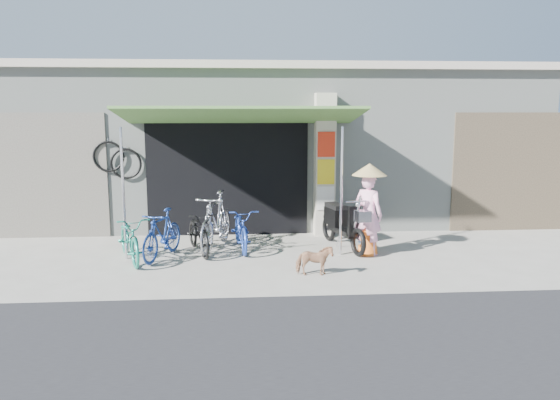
{
  "coord_description": "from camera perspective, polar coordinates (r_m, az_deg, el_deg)",
  "views": [
    {
      "loc": [
        -0.93,
        -8.96,
        2.64
      ],
      "look_at": [
        -0.2,
        1.0,
        1.0
      ],
      "focal_mm": 35.0,
      "sensor_mm": 36.0,
      "label": 1
    }
  ],
  "objects": [
    {
      "name": "awning",
      "position": [
        10.59,
        -4.1,
        8.62
      ],
      "size": [
        4.6,
        1.88,
        2.72
      ],
      "color": "#446F32",
      "rests_on": "ground"
    },
    {
      "name": "street_dog",
      "position": [
        8.87,
        3.61,
        -6.32
      ],
      "size": [
        0.6,
        0.29,
        0.5
      ],
      "primitive_type": "imported",
      "rotation": [
        0.0,
        0.0,
        1.54
      ],
      "color": "#9F6E54",
      "rests_on": "ground"
    },
    {
      "name": "bike_silver",
      "position": [
        10.51,
        -6.7,
        -2.2
      ],
      "size": [
        0.98,
        1.91,
        1.1
      ],
      "primitive_type": "imported",
      "rotation": [
        0.0,
        0.0,
        -0.26
      ],
      "color": "silver",
      "rests_on": "ground"
    },
    {
      "name": "bicycle_shop",
      "position": [
        14.11,
        -0.42,
        6.06
      ],
      "size": [
        12.3,
        5.3,
        3.66
      ],
      "color": "#A8AEA6",
      "rests_on": "ground"
    },
    {
      "name": "moped",
      "position": [
        10.65,
        6.49,
        -2.49
      ],
      "size": [
        0.7,
        1.8,
        1.04
      ],
      "rotation": [
        0.0,
        0.0,
        0.26
      ],
      "color": "black",
      "rests_on": "ground"
    },
    {
      "name": "bike_navy",
      "position": [
        10.49,
        -4.06,
        -2.96
      ],
      "size": [
        0.73,
        1.62,
        0.82
      ],
      "primitive_type": "imported",
      "rotation": [
        0.0,
        0.0,
        0.12
      ],
      "color": "#22409E",
      "rests_on": "ground"
    },
    {
      "name": "neighbour_right",
      "position": [
        13.05,
        22.89,
        2.7
      ],
      "size": [
        2.6,
        0.06,
        2.6
      ],
      "primitive_type": "cube",
      "color": "brown",
      "rests_on": "ground"
    },
    {
      "name": "bike_black",
      "position": [
        10.33,
        -8.46,
        -3.3
      ],
      "size": [
        0.96,
        1.61,
        0.8
      ],
      "primitive_type": "imported",
      "rotation": [
        0.0,
        0.0,
        0.3
      ],
      "color": "black",
      "rests_on": "ground"
    },
    {
      "name": "neighbour_left",
      "position": [
        12.32,
        -23.47,
        2.31
      ],
      "size": [
        2.6,
        0.06,
        2.6
      ],
      "primitive_type": "cube",
      "color": "#6B665B",
      "rests_on": "ground"
    },
    {
      "name": "nun",
      "position": [
        10.14,
        9.23,
        -1.0
      ],
      "size": [
        0.65,
        0.64,
        1.7
      ],
      "rotation": [
        0.0,
        0.0,
        2.38
      ],
      "color": "#FFABD0",
      "rests_on": "ground"
    },
    {
      "name": "ground",
      "position": [
        9.39,
        1.67,
        -7.01
      ],
      "size": [
        80.0,
        80.0,
        0.0
      ],
      "primitive_type": "plane",
      "color": "gray",
      "rests_on": "ground"
    },
    {
      "name": "bike_blue",
      "position": [
        10.05,
        -12.21,
        -3.53
      ],
      "size": [
        0.87,
        1.53,
        0.88
      ],
      "primitive_type": "imported",
      "rotation": [
        0.0,
        0.0,
        -0.33
      ],
      "color": "navy",
      "rests_on": "ground"
    },
    {
      "name": "shop_pillar",
      "position": [
        11.6,
        4.67,
        3.65
      ],
      "size": [
        0.42,
        0.44,
        3.0
      ],
      "color": "#B9B19E",
      "rests_on": "ground"
    },
    {
      "name": "bike_teal",
      "position": [
        10.0,
        -15.4,
        -3.88
      ],
      "size": [
        1.08,
        1.67,
        0.83
      ],
      "primitive_type": "imported",
      "rotation": [
        0.0,
        0.0,
        0.37
      ],
      "color": "#1C7F68",
      "rests_on": "ground"
    }
  ]
}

